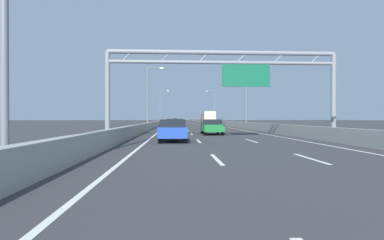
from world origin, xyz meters
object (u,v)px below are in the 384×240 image
streetlamp_right_far (214,105)px  streetlamp_left_far (161,104)px  yellow_car (175,126)px  green_car (212,127)px  streetlamp_right_mid (245,94)px  sign_gantry (226,72)px  blue_car (173,130)px  box_truck (208,118)px  red_car (175,120)px  streetlamp_left_mid (149,93)px

streetlamp_right_far → streetlamp_left_far: bearing=180.0°
yellow_car → green_car: (3.49, -0.92, -0.02)m
streetlamp_right_mid → sign_gantry: bearing=-105.8°
blue_car → streetlamp_right_far: bearing=80.5°
blue_car → green_car: size_ratio=1.06×
green_car → box_truck: size_ratio=0.53×
red_car → blue_car: bearing=-89.9°
yellow_car → streetlamp_right_mid: bearing=58.3°
streetlamp_right_mid → red_car: streetlamp_right_mid is taller
streetlamp_right_far → green_car: 58.21m
sign_gantry → blue_car: (-3.74, -1.22, -4.09)m
streetlamp_left_mid → box_truck: size_ratio=1.20×
sign_gantry → streetlamp_right_far: (7.25, 64.53, 0.55)m
streetlamp_left_mid → streetlamp_left_far: size_ratio=1.00×
sign_gantry → yellow_car: (-3.65, 7.90, -4.10)m
streetlamp_right_far → blue_car: bearing=-99.5°
streetlamp_left_mid → red_car: (3.65, 84.48, -4.66)m
red_car → box_truck: bearing=-83.7°
streetlamp_left_mid → streetlamp_right_far: (14.93, 38.96, 0.00)m
streetlamp_right_mid → box_truck: bearing=102.4°
streetlamp_right_mid → blue_car: size_ratio=2.12×
sign_gantry → green_car: bearing=91.3°
red_car → green_car: red_car is taller
streetlamp_left_far → streetlamp_right_far: (14.93, 0.00, 0.00)m
blue_car → streetlamp_left_mid: bearing=98.4°
blue_car → box_truck: (7.13, 44.39, 0.87)m
streetlamp_left_mid → streetlamp_left_far: bearing=90.0°
red_car → box_truck: (7.42, -66.89, 0.89)m
sign_gantry → streetlamp_right_mid: bearing=74.2°
streetlamp_left_far → yellow_car: (4.04, -56.63, -4.64)m
streetlamp_left_far → streetlamp_right_mid: bearing=-69.0°
streetlamp_right_far → yellow_car: bearing=-100.9°
blue_car → green_car: 8.95m
sign_gantry → streetlamp_left_mid: size_ratio=1.74×
red_car → sign_gantry: bearing=-87.9°
red_car → blue_car: blue_car is taller
sign_gantry → green_car: size_ratio=3.93×
red_car → green_car: (3.87, -103.08, -0.01)m
streetlamp_left_mid → green_car: streetlamp_left_mid is taller
red_car → green_car: bearing=-87.9°
streetlamp_left_mid → streetlamp_right_far: bearing=69.0°
streetlamp_left_mid → streetlamp_right_mid: 14.93m
sign_gantry → box_truck: (3.39, 43.17, -3.22)m
streetlamp_right_far → box_truck: size_ratio=1.20×
red_car → yellow_car: bearing=-89.8°
streetlamp_right_mid → yellow_car: streetlamp_right_mid is taller
blue_car → green_car: blue_car is taller
sign_gantry → streetlamp_right_mid: size_ratio=1.74×
sign_gantry → streetlamp_left_mid: 26.71m
sign_gantry → box_truck: 43.42m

